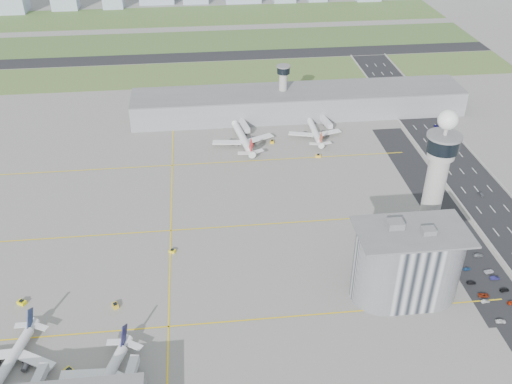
{
  "coord_description": "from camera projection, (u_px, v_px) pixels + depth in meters",
  "views": [
    {
      "loc": [
        -24.46,
        -183.24,
        156.82
      ],
      "look_at": [
        0.0,
        35.0,
        15.0
      ],
      "focal_mm": 40.0,
      "sensor_mm": 36.0,
      "label": 1
    }
  ],
  "objects": [
    {
      "name": "ground",
      "position": [
        265.0,
        266.0,
        240.34
      ],
      "size": [
        1000.0,
        1000.0,
        0.0
      ],
      "primitive_type": "plane",
      "color": "gray"
    },
    {
      "name": "grass_strip_0",
      "position": [
        201.0,
        74.0,
        426.28
      ],
      "size": [
        480.0,
        50.0,
        0.08
      ],
      "primitive_type": "cube",
      "color": "#4A632F",
      "rests_on": "ground"
    },
    {
      "name": "grass_strip_1",
      "position": [
        199.0,
        42.0,
        488.89
      ],
      "size": [
        480.0,
        60.0,
        0.08
      ],
      "primitive_type": "cube",
      "color": "#3B5628",
      "rests_on": "ground"
    },
    {
      "name": "grass_strip_2",
      "position": [
        196.0,
        16.0,
        555.68
      ],
      "size": [
        480.0,
        70.0,
        0.08
      ],
      "primitive_type": "cube",
      "color": "#4A6530",
      "rests_on": "ground"
    },
    {
      "name": "runway",
      "position": [
        200.0,
        57.0,
        457.16
      ],
      "size": [
        480.0,
        22.0,
        0.1
      ],
      "primitive_type": "cube",
      "color": "black",
      "rests_on": "ground"
    },
    {
      "name": "barrier_left",
      "position": [
        494.0,
        249.0,
        249.46
      ],
      "size": [
        0.6,
        500.0,
        1.2
      ],
      "primitive_type": "cube",
      "color": "#9E9E99",
      "rests_on": "ground"
    },
    {
      "name": "landside_road",
      "position": [
        480.0,
        266.0,
        240.39
      ],
      "size": [
        18.0,
        260.0,
        0.08
      ],
      "primitive_type": "cube",
      "color": "black",
      "rests_on": "ground"
    },
    {
      "name": "parking_lot",
      "position": [
        488.0,
        286.0,
        230.18
      ],
      "size": [
        20.0,
        44.0,
        0.1
      ],
      "primitive_type": "cube",
      "color": "black",
      "rests_on": "ground"
    },
    {
      "name": "taxiway_line_h_0",
      "position": [
        169.0,
        327.0,
        211.55
      ],
      "size": [
        260.0,
        0.6,
        0.01
      ],
      "primitive_type": "cube",
      "color": "yellow",
      "rests_on": "ground"
    },
    {
      "name": "taxiway_line_h_1",
      "position": [
        171.0,
        231.0,
        261.64
      ],
      "size": [
        260.0,
        0.6,
        0.01
      ],
      "primitive_type": "cube",
      "color": "yellow",
      "rests_on": "ground"
    },
    {
      "name": "taxiway_line_h_2",
      "position": [
        172.0,
        165.0,
        311.73
      ],
      "size": [
        260.0,
        0.6,
        0.01
      ],
      "primitive_type": "cube",
      "color": "yellow",
      "rests_on": "ground"
    },
    {
      "name": "taxiway_line_v",
      "position": [
        171.0,
        231.0,
        261.64
      ],
      "size": [
        0.6,
        260.0,
        0.01
      ],
      "primitive_type": "cube",
      "color": "yellow",
      "rests_on": "ground"
    },
    {
      "name": "control_tower",
      "position": [
        437.0,
        176.0,
        234.74
      ],
      "size": [
        14.0,
        14.0,
        64.5
      ],
      "color": "#ADAAA5",
      "rests_on": "ground"
    },
    {
      "name": "secondary_tower",
      "position": [
        283.0,
        86.0,
        358.17
      ],
      "size": [
        8.6,
        8.6,
        31.9
      ],
      "color": "#ADAAA5",
      "rests_on": "ground"
    },
    {
      "name": "admin_building",
      "position": [
        407.0,
        263.0,
        218.54
      ],
      "size": [
        42.0,
        24.0,
        33.5
      ],
      "color": "#B2B2B7",
      "rests_on": "ground"
    },
    {
      "name": "terminal_pier",
      "position": [
        299.0,
        102.0,
        363.35
      ],
      "size": [
        210.0,
        32.0,
        15.8
      ],
      "color": "gray",
      "rests_on": "ground"
    },
    {
      "name": "airplane_near_b",
      "position": [
        9.0,
        356.0,
        193.32
      ],
      "size": [
        39.2,
        43.24,
        10.31
      ],
      "primitive_type": null,
      "rotation": [
        0.0,
        0.0,
        -1.81
      ],
      "color": "white",
      "rests_on": "ground"
    },
    {
      "name": "airplane_near_c",
      "position": [
        104.0,
        377.0,
        185.53
      ],
      "size": [
        43.5,
        47.11,
        10.81
      ],
      "primitive_type": null,
      "rotation": [
        0.0,
        0.0,
        -1.9
      ],
      "color": "white",
      "rests_on": "ground"
    },
    {
      "name": "airplane_far_a",
      "position": [
        243.0,
        134.0,
        329.97
      ],
      "size": [
        42.85,
        48.26,
        12.08
      ],
      "primitive_type": null,
      "rotation": [
        0.0,
        0.0,
        1.72
      ],
      "color": "white",
      "rests_on": "ground"
    },
    {
      "name": "airplane_far_b",
      "position": [
        315.0,
        128.0,
        338.33
      ],
      "size": [
        32.32,
        37.94,
        10.56
      ],
      "primitive_type": null,
      "rotation": [
        0.0,
        0.0,
        1.58
      ],
      "color": "white",
      "rests_on": "ground"
    },
    {
      "name": "jet_bridge_far_0",
      "position": [
        242.0,
        123.0,
        349.17
      ],
      "size": [
        5.39,
        14.31,
        5.7
      ],
      "primitive_type": null,
      "rotation": [
        0.0,
        0.0,
        -1.4
      ],
      "color": "silver",
      "rests_on": "ground"
    },
    {
      "name": "jet_bridge_far_1",
      "position": [
        322.0,
        119.0,
        353.85
      ],
      "size": [
        5.39,
        14.31,
        5.7
      ],
      "primitive_type": null,
      "rotation": [
        0.0,
        0.0,
        -1.4
      ],
      "color": "silver",
      "rests_on": "ground"
    },
    {
      "name": "tug_0",
      "position": [
        22.0,
        302.0,
        221.09
      ],
      "size": [
        3.86,
        3.52,
        1.85
      ],
      "primitive_type": null,
      "rotation": [
        0.0,
        0.0,
        -2.11
      ],
      "color": "yellow",
      "rests_on": "ground"
    },
    {
      "name": "tug_1",
      "position": [
        69.0,
        371.0,
        193.17
      ],
      "size": [
        4.18,
        4.13,
        2.02
      ],
      "primitive_type": null,
      "rotation": [
        0.0,
        0.0,
        -2.32
      ],
      "color": "gold",
      "rests_on": "ground"
    },
    {
      "name": "tug_2",
      "position": [
        115.0,
        305.0,
        219.75
      ],
      "size": [
        3.07,
        3.62,
        1.78
      ],
      "primitive_type": null,
      "rotation": [
        0.0,
        0.0,
        0.37
      ],
      "color": "gold",
      "rests_on": "ground"
    },
    {
      "name": "tug_3",
      "position": [
        172.0,
        251.0,
        247.95
      ],
      "size": [
        3.31,
        2.89,
        1.61
      ],
      "primitive_type": null,
      "rotation": [
        0.0,
        0.0,
        1.14
      ],
      "color": "yellow",
      "rests_on": "ground"
    },
    {
      "name": "tug_4",
      "position": [
        272.0,
        141.0,
        333.4
      ],
      "size": [
        2.58,
        3.34,
        1.76
      ],
      "primitive_type": null,
      "rotation": [
        0.0,
        0.0,
        2.96
      ],
      "color": "yellow",
      "rests_on": "ground"
    },
    {
      "name": "tug_5",
      "position": [
        318.0,
        156.0,
        319.07
      ],
      "size": [
        3.38,
        2.66,
        1.75
      ],
      "primitive_type": null,
      "rotation": [
        0.0,
        0.0,
        -1.78
      ],
      "color": "gold",
      "rests_on": "ground"
    },
    {
      "name": "car_lot_0",
      "position": [
        501.0,
        321.0,
        213.04
      ],
      "size": [
        3.99,
        1.98,
        1.31
      ],
      "primitive_type": "imported",
      "rotation": [
        0.0,
        0.0,
        1.46
      ],
      "color": "white",
      "rests_on": "ground"
    },
    {
      "name": "car_lot_1",
      "position": [
        485.0,
        301.0,
        222.01
      ],
      "size": [
        3.59,
        1.66,
        1.14
      ],
      "primitive_type": "imported",
      "rotation": [
        0.0,
        0.0,
        1.71
      ],
      "color": "#A0A2A4",
      "rests_on": "ground"
    },
    {
      "name": "car_lot_2",
      "position": [
        484.0,
        295.0,
        224.85
      ],
      "size": [
        4.57,
        2.5,
        1.21
      ],
      "primitive_type": "imported",
      "rotation": [
        0.0,
        0.0,
        1.46
      ],
      "color": "maroon",
      "rests_on": "ground"
    },
    {
      "name": "car_lot_3",
      "position": [
        471.0,
        283.0,
        231.09
      ],
      "size": [
        3.8,
        1.62,
        1.09
      ],
      "primitive_type": "imported",
      "rotation": [
        0.0,
        0.0,
        1.55
      ],
      "color": "black",
      "rests_on": "ground"
    },
    {
      "name": "car_lot_4",
      "position": [
        467.0,
        269.0,
        238.24
      ],
      "size": [
        3.37,
        1.66,
        1.11
      ],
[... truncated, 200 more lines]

